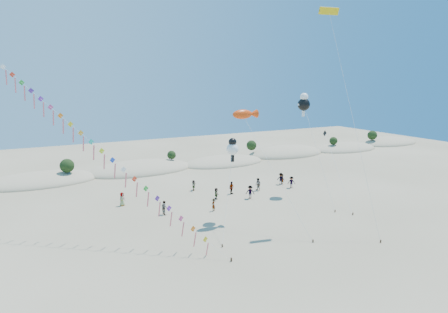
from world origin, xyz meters
TOP-DOWN VIEW (x-y plane):
  - ground at (0.00, 0.00)m, footprint 160.00×160.00m
  - dune_ridge at (1.06, 45.14)m, footprint 145.30×11.49m
  - kite_train at (-12.74, 20.63)m, footprint 21.31×24.46m
  - fish_kite at (4.77, 16.63)m, footprint 4.15×9.68m
  - cartoon_kite_low at (3.56, 17.31)m, footprint 5.39×7.39m
  - cartoon_kite_high at (17.32, 22.14)m, footprint 2.92×9.93m
  - parafoil_kite at (12.43, 12.48)m, footprint 2.22×8.71m
  - dark_kite at (19.25, 18.11)m, footprint 4.28×9.85m
  - beachgoers at (8.16, 24.94)m, footprint 25.30×10.30m

SIDE VIEW (x-z plane):
  - ground at x=0.00m, z-range 0.00..0.00m
  - dune_ridge at x=1.06m, z-range -2.67..2.90m
  - beachgoers at x=8.16m, z-range -0.07..1.78m
  - dark_kite at x=19.25m, z-range 1.40..10.18m
  - cartoon_kite_low at x=3.56m, z-range 3.55..12.89m
  - kite_train at x=-12.74m, z-range 0.21..22.10m
  - fish_kite at x=4.77m, z-range 5.70..18.23m
  - cartoon_kite_high at x=17.32m, z-range 5.60..19.59m
  - parafoil_kite at x=12.43m, z-range 10.64..33.77m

